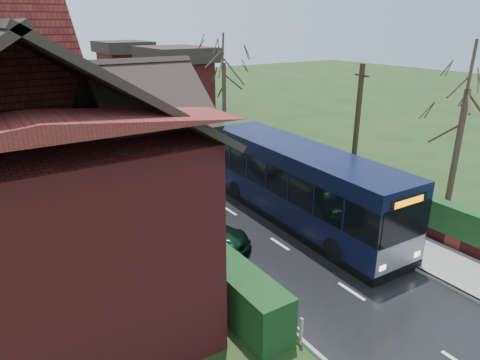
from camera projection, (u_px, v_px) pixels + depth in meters
ground at (312, 266)px, 16.29m from camera, size 140.00×140.00×0.00m
road at (193, 186)px, 24.16m from camera, size 6.00×100.00×0.02m
pavement at (254, 172)px, 26.31m from camera, size 2.50×100.00×0.14m
kerb_right at (238, 176)px, 25.69m from camera, size 0.12×100.00×0.14m
kerb_left at (141, 197)px, 22.59m from camera, size 0.12×100.00×0.10m
front_hedge at (163, 223)px, 17.96m from camera, size 1.20×16.00×1.60m
picket_fence at (180, 226)px, 18.46m from camera, size 0.10×16.00×0.90m
right_wall_hedge at (275, 153)px, 26.77m from camera, size 0.60×50.00×1.80m
brick_house at (23, 163)px, 14.08m from camera, size 9.30×14.60×10.30m
bus at (300, 186)px, 19.47m from camera, size 2.97×11.58×3.50m
car_silver at (141, 182)px, 22.99m from camera, size 1.85×3.83×1.26m
car_green at (198, 231)px, 17.56m from camera, size 3.75×5.00×1.35m
car_distant at (95, 107)px, 43.44m from camera, size 2.73×4.36×1.36m
bus_stop_sign at (406, 205)px, 16.98m from camera, size 0.10×0.44×2.90m
telegraph_pole at (355, 142)px, 19.64m from camera, size 0.24×0.91×7.06m
tree_right_near at (470, 80)px, 18.84m from camera, size 3.94×3.94×8.51m
tree_right_far at (224, 57)px, 31.26m from camera, size 4.39×4.39×8.48m
tree_house_side at (4, 45)px, 17.27m from camera, size 4.63×4.63×10.52m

